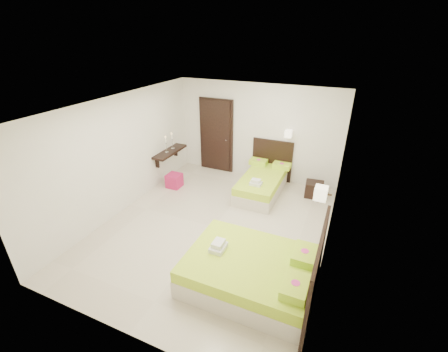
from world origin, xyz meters
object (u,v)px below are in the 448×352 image
at_px(bed_single, 263,182).
at_px(nightstand, 314,189).
at_px(ottoman, 174,181).
at_px(bed_double, 255,271).

bearing_deg(bed_single, nightstand, 13.07).
relative_size(bed_single, ottoman, 5.12).
height_order(bed_single, bed_double, bed_double).
bearing_deg(ottoman, bed_single, 17.15).
bearing_deg(ottoman, bed_double, -38.42).
xyz_separation_m(nightstand, ottoman, (-3.49, -0.98, -0.01)).
relative_size(bed_double, ottoman, 5.69).
bearing_deg(ottoman, nightstand, 15.70).
relative_size(bed_double, nightstand, 4.72).
xyz_separation_m(bed_single, bed_double, (0.83, -3.12, 0.02)).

